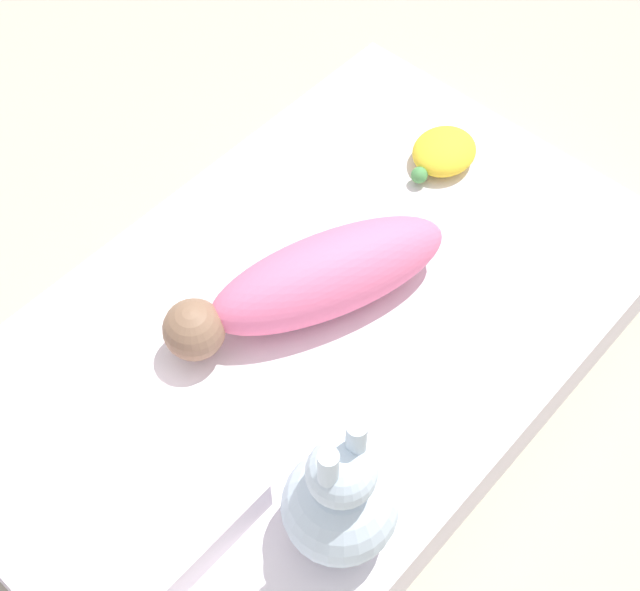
{
  "coord_description": "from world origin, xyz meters",
  "views": [
    {
      "loc": [
        0.71,
        0.66,
        1.65
      ],
      "look_at": [
        -0.03,
        -0.01,
        0.22
      ],
      "focal_mm": 50.0,
      "sensor_mm": 36.0,
      "label": 1
    }
  ],
  "objects_px": {
    "turtle_plush": "(443,152)",
    "swaddled_baby": "(315,280)",
    "pillow": "(109,505)",
    "bunny_plush": "(340,500)"
  },
  "relations": [
    {
      "from": "turtle_plush",
      "to": "swaddled_baby",
      "type": "bearing_deg",
      "value": 5.72
    },
    {
      "from": "swaddled_baby",
      "to": "pillow",
      "type": "bearing_deg",
      "value": 26.07
    },
    {
      "from": "bunny_plush",
      "to": "swaddled_baby",
      "type": "bearing_deg",
      "value": -132.71
    },
    {
      "from": "pillow",
      "to": "swaddled_baby",
      "type": "bearing_deg",
      "value": -176.2
    },
    {
      "from": "pillow",
      "to": "bunny_plush",
      "type": "xyz_separation_m",
      "value": [
        -0.24,
        0.31,
        0.08
      ]
    },
    {
      "from": "swaddled_baby",
      "to": "bunny_plush",
      "type": "xyz_separation_m",
      "value": [
        0.32,
        0.34,
        0.04
      ]
    },
    {
      "from": "swaddled_baby",
      "to": "turtle_plush",
      "type": "xyz_separation_m",
      "value": [
        -0.48,
        -0.05,
        -0.05
      ]
    },
    {
      "from": "pillow",
      "to": "turtle_plush",
      "type": "height_order",
      "value": "pillow"
    },
    {
      "from": "bunny_plush",
      "to": "turtle_plush",
      "type": "xyz_separation_m",
      "value": [
        -0.8,
        -0.39,
        -0.09
      ]
    },
    {
      "from": "pillow",
      "to": "turtle_plush",
      "type": "relative_size",
      "value": 2.14
    }
  ]
}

